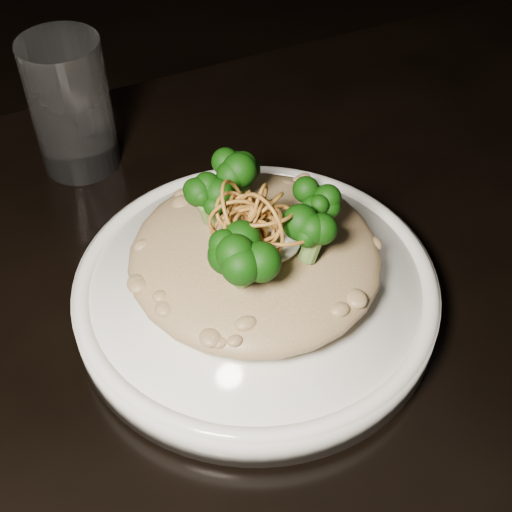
# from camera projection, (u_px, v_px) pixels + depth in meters

# --- Properties ---
(table) EXTENTS (1.10, 0.80, 0.75)m
(table) POSITION_uv_depth(u_px,v_px,m) (232.00, 449.00, 0.56)
(table) COLOR black
(table) RESTS_ON ground
(plate) EXTENTS (0.27, 0.27, 0.03)m
(plate) POSITION_uv_depth(u_px,v_px,m) (256.00, 293.00, 0.54)
(plate) COLOR white
(plate) RESTS_ON table
(risotto) EXTENTS (0.19, 0.19, 0.04)m
(risotto) POSITION_uv_depth(u_px,v_px,m) (255.00, 256.00, 0.52)
(risotto) COLOR brown
(risotto) RESTS_ON plate
(broccoli) EXTENTS (0.11, 0.11, 0.04)m
(broccoli) POSITION_uv_depth(u_px,v_px,m) (258.00, 215.00, 0.49)
(broccoli) COLOR black
(broccoli) RESTS_ON risotto
(cheese) EXTENTS (0.05, 0.05, 0.01)m
(cheese) POSITION_uv_depth(u_px,v_px,m) (266.00, 238.00, 0.49)
(cheese) COLOR silver
(cheese) RESTS_ON risotto
(shallots) EXTENTS (0.06, 0.06, 0.04)m
(shallots) POSITION_uv_depth(u_px,v_px,m) (254.00, 216.00, 0.47)
(shallots) COLOR brown
(shallots) RESTS_ON cheese
(drinking_glass) EXTENTS (0.08, 0.08, 0.12)m
(drinking_glass) POSITION_uv_depth(u_px,v_px,m) (71.00, 106.00, 0.63)
(drinking_glass) COLOR silver
(drinking_glass) RESTS_ON table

